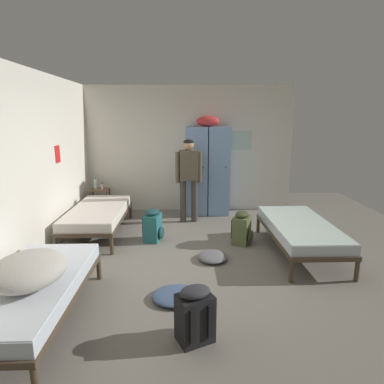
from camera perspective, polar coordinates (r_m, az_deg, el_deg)
name	(u,v)px	position (r m, az deg, el deg)	size (l,w,h in m)	color
ground_plane	(192,258)	(4.91, 0.09, -11.57)	(8.34, 8.34, 0.00)	slate
room_backdrop	(123,158)	(5.82, -12.12, 5.90)	(4.51, 5.27, 2.70)	silver
locker_bank	(207,169)	(6.89, 2.71, 4.06)	(0.90, 0.55, 2.07)	#7A9ECC
shelf_unit	(100,199)	(7.14, -15.84, -1.23)	(0.38, 0.30, 0.57)	brown
bed_left_front	(31,289)	(3.71, -26.45, -15.08)	(0.90, 1.90, 0.49)	#473828
bed_left_rear	(98,213)	(5.99, -16.18, -3.60)	(0.90, 1.90, 0.49)	#473828
bed_right	(300,229)	(5.23, 18.45, -6.19)	(0.90, 1.90, 0.49)	#473828
bedding_heap	(28,270)	(3.51, -26.83, -12.10)	(0.68, 0.79, 0.29)	#B7B2A8
person_traveler	(189,173)	(6.29, -0.59, 3.37)	(0.52, 0.24, 1.64)	#3D3833
water_bottle	(96,184)	(7.10, -16.60, 1.42)	(0.06, 0.06, 0.24)	silver
lotion_bottle	(102,186)	(7.02, -15.51, 0.99)	(0.05, 0.05, 0.15)	beige
backpack_black	(194,315)	(3.21, 0.43, -20.78)	(0.39, 0.40, 0.55)	black
backpack_teal	(153,226)	(5.51, -6.82, -5.94)	(0.38, 0.37, 0.55)	#23666B
backpack_olive	(242,228)	(5.42, 8.83, -6.35)	(0.40, 0.39, 0.55)	#566038
clothes_pile_grey	(213,256)	(4.85, 3.65, -11.25)	(0.42, 0.47, 0.10)	slate
clothes_pile_denim	(177,295)	(3.91, -2.72, -17.72)	(0.57, 0.50, 0.09)	#42567A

